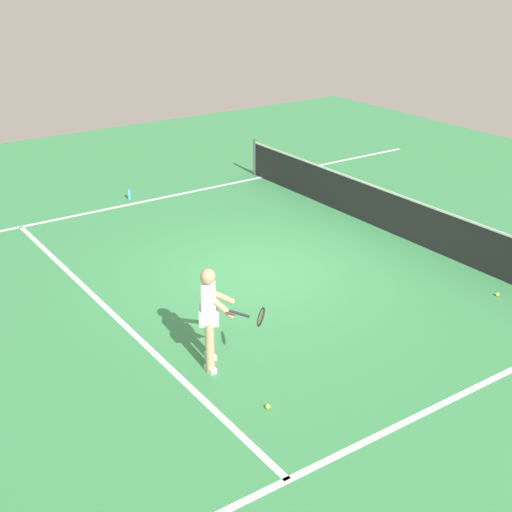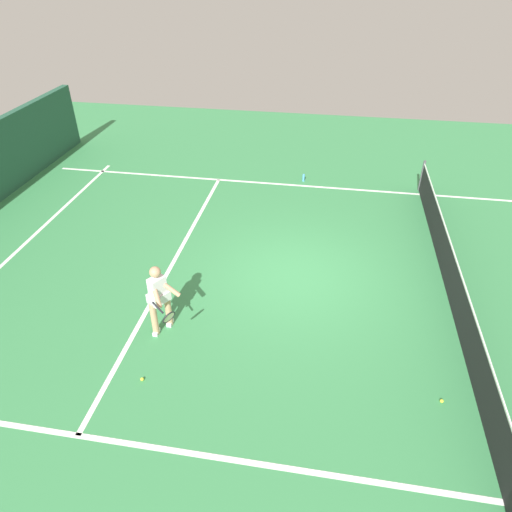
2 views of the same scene
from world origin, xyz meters
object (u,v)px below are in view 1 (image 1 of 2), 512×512
object	(u,v)px
tennis_ball_near	(497,294)
water_bottle	(129,194)
tennis_ball_far	(268,407)
tennis_player	(211,314)

from	to	relation	value
tennis_ball_near	water_bottle	world-z (taller)	water_bottle
tennis_ball_far	water_bottle	bearing A→B (deg)	166.26
tennis_player	tennis_ball_near	bearing A→B (deg)	79.95
tennis_player	water_bottle	size ratio (longest dim) A/B	6.46
tennis_ball_near	water_bottle	bearing A→B (deg)	-160.06
tennis_ball_near	tennis_player	bearing A→B (deg)	-100.05
tennis_ball_far	tennis_ball_near	bearing A→B (deg)	94.34
tennis_ball_near	tennis_ball_far	bearing A→B (deg)	-85.66
tennis_player	tennis_ball_far	distance (m)	1.57
tennis_player	tennis_ball_far	xyz separation A→B (m)	(1.34, 0.05, -0.81)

